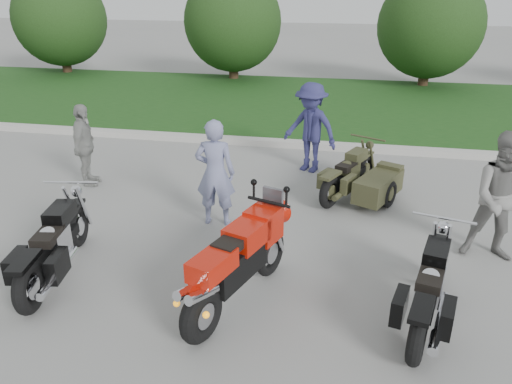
% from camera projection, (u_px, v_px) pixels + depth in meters
% --- Properties ---
extents(ground, '(80.00, 80.00, 0.00)m').
position_uv_depth(ground, '(219.00, 287.00, 6.59)').
color(ground, gray).
rests_on(ground, ground).
extents(curb, '(60.00, 0.30, 0.15)m').
position_uv_depth(curb, '(283.00, 143.00, 11.96)').
color(curb, '#B9B6AE').
rests_on(curb, ground).
extents(grass_strip, '(60.00, 8.00, 0.14)m').
position_uv_depth(grass_strip, '(302.00, 104.00, 15.69)').
color(grass_strip, '#28541C').
rests_on(grass_strip, ground).
extents(tree_far_left, '(3.60, 3.60, 4.00)m').
position_uv_depth(tree_far_left, '(60.00, 19.00, 19.62)').
color(tree_far_left, '#3F2B1C').
rests_on(tree_far_left, ground).
extents(tree_mid_left, '(3.60, 3.60, 4.00)m').
position_uv_depth(tree_mid_left, '(233.00, 22.00, 18.39)').
color(tree_mid_left, '#3F2B1C').
rests_on(tree_mid_left, ground).
extents(tree_mid_right, '(3.60, 3.60, 4.00)m').
position_uv_depth(tree_mid_right, '(430.00, 25.00, 17.16)').
color(tree_mid_right, '#3F2B1C').
rests_on(tree_mid_right, ground).
extents(sportbike_red, '(0.94, 2.16, 1.06)m').
position_uv_depth(sportbike_red, '(237.00, 262.00, 5.97)').
color(sportbike_red, black).
rests_on(sportbike_red, ground).
extents(cruiser_left, '(0.61, 2.28, 0.88)m').
position_uv_depth(cruiser_left, '(53.00, 249.00, 6.60)').
color(cruiser_left, black).
rests_on(cruiser_left, ground).
extents(cruiser_right, '(0.68, 2.16, 0.85)m').
position_uv_depth(cruiser_right, '(429.00, 292.00, 5.73)').
color(cruiser_right, black).
rests_on(cruiser_right, ground).
extents(cruiser_sidecar, '(1.49, 1.91, 0.79)m').
position_uv_depth(cruiser_sidecar, '(365.00, 182.00, 8.96)').
color(cruiser_sidecar, black).
rests_on(cruiser_sidecar, ground).
extents(person_stripe, '(0.67, 0.47, 1.76)m').
position_uv_depth(person_stripe, '(215.00, 173.00, 7.95)').
color(person_stripe, '#7D82AA').
rests_on(person_stripe, ground).
extents(person_grey, '(0.97, 0.78, 1.89)m').
position_uv_depth(person_grey, '(504.00, 198.00, 6.90)').
color(person_grey, gray).
rests_on(person_grey, ground).
extents(person_denim, '(1.37, 1.13, 1.84)m').
position_uv_depth(person_denim, '(310.00, 128.00, 10.15)').
color(person_denim, navy).
rests_on(person_denim, ground).
extents(person_back, '(0.56, 0.99, 1.60)m').
position_uv_depth(person_back, '(85.00, 146.00, 9.50)').
color(person_back, '#969791').
rests_on(person_back, ground).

